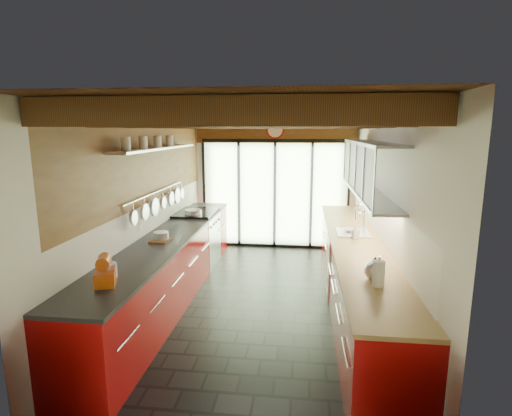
% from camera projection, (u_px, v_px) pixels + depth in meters
% --- Properties ---
extents(ground, '(5.50, 5.50, 0.00)m').
position_uv_depth(ground, '(260.00, 302.00, 5.55)').
color(ground, black).
rests_on(ground, ground).
extents(room_shell, '(5.50, 5.50, 5.50)m').
position_uv_depth(room_shell, '(260.00, 184.00, 5.23)').
color(room_shell, silver).
rests_on(room_shell, ground).
extents(ceiling_beams, '(3.14, 5.06, 4.90)m').
position_uv_depth(ceiling_beams, '(263.00, 122.00, 5.45)').
color(ceiling_beams, '#593316').
rests_on(ceiling_beams, ground).
extents(glass_door, '(2.95, 0.10, 2.90)m').
position_uv_depth(glass_door, '(275.00, 166.00, 7.86)').
color(glass_door, '#C6EAAD').
rests_on(glass_door, ground).
extents(left_counter, '(0.68, 5.00, 0.92)m').
position_uv_depth(left_counter, '(170.00, 266.00, 5.61)').
color(left_counter, '#9F0B0B').
rests_on(left_counter, ground).
extents(range_stove, '(0.66, 0.90, 0.97)m').
position_uv_depth(range_stove, '(197.00, 239.00, 7.02)').
color(range_stove, silver).
rests_on(range_stove, ground).
extents(right_counter, '(0.68, 5.00, 0.92)m').
position_uv_depth(right_counter, '(355.00, 274.00, 5.32)').
color(right_counter, '#9F0B0B').
rests_on(right_counter, ground).
extents(sink_assembly, '(0.45, 0.52, 0.43)m').
position_uv_depth(sink_assembly, '(354.00, 230.00, 5.61)').
color(sink_assembly, silver).
rests_on(sink_assembly, right_counter).
extents(upper_cabinets_right, '(0.34, 3.00, 3.00)m').
position_uv_depth(upper_cabinets_right, '(369.00, 168.00, 5.32)').
color(upper_cabinets_right, silver).
rests_on(upper_cabinets_right, ground).
extents(left_wall_fixtures, '(0.28, 2.60, 0.96)m').
position_uv_depth(left_wall_fixtures, '(160.00, 170.00, 5.67)').
color(left_wall_fixtures, silver).
rests_on(left_wall_fixtures, ground).
extents(stand_mixer, '(0.28, 0.36, 0.29)m').
position_uv_depth(stand_mixer, '(106.00, 272.00, 3.76)').
color(stand_mixer, '#CD4D10').
rests_on(stand_mixer, left_counter).
extents(pot_large, '(0.21, 0.21, 0.12)m').
position_uv_depth(pot_large, '(161.00, 236.00, 5.21)').
color(pot_large, silver).
rests_on(pot_large, left_counter).
extents(pot_small, '(0.32, 0.32, 0.11)m').
position_uv_depth(pot_small, '(193.00, 213.00, 6.72)').
color(pot_small, silver).
rests_on(pot_small, left_counter).
extents(cutting_board, '(0.23, 0.31, 0.03)m').
position_uv_depth(cutting_board, '(161.00, 240.00, 5.21)').
color(cutting_board, brown).
rests_on(cutting_board, left_counter).
extents(kettle, '(0.25, 0.27, 0.24)m').
position_uv_depth(kettle, '(375.00, 269.00, 3.86)').
color(kettle, silver).
rests_on(kettle, right_counter).
extents(paper_towel, '(0.13, 0.13, 0.29)m').
position_uv_depth(paper_towel, '(379.00, 274.00, 3.67)').
color(paper_towel, white).
rests_on(paper_towel, right_counter).
extents(soap_bottle, '(0.10, 0.10, 0.18)m').
position_uv_depth(soap_bottle, '(356.00, 232.00, 5.32)').
color(soap_bottle, silver).
rests_on(soap_bottle, right_counter).
extents(bowl, '(0.24, 0.24, 0.05)m').
position_uv_depth(bowl, '(352.00, 231.00, 5.66)').
color(bowl, silver).
rests_on(bowl, right_counter).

